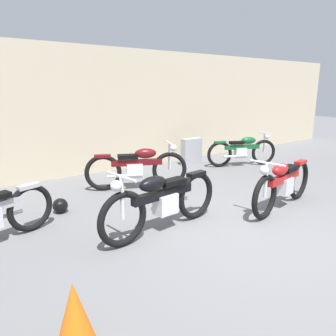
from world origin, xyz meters
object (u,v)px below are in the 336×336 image
(stone_marker, at_px, (191,152))
(motorcycle_black, at_px, (162,201))
(motorcycle_green, at_px, (243,150))
(motorcycle_maroon, at_px, (138,167))
(helmet, at_px, (60,206))
(traffic_cone, at_px, (75,314))
(motorcycle_red, at_px, (283,183))

(stone_marker, bearing_deg, motorcycle_black, -135.37)
(motorcycle_green, xyz_separation_m, motorcycle_maroon, (-3.27, -0.13, 0.03))
(helmet, distance_m, traffic_cone, 3.01)
(stone_marker, height_order, motorcycle_maroon, motorcycle_maroon)
(helmet, height_order, motorcycle_red, motorcycle_red)
(motorcycle_red, xyz_separation_m, motorcycle_maroon, (-1.41, 2.40, 0.01))
(stone_marker, relative_size, motorcycle_black, 0.34)
(motorcycle_red, bearing_deg, motorcycle_green, -137.10)
(stone_marker, height_order, helmet, stone_marker)
(motorcycle_red, xyz_separation_m, motorcycle_green, (1.85, 2.54, -0.02))
(motorcycle_green, distance_m, motorcycle_maroon, 3.27)
(motorcycle_red, relative_size, motorcycle_black, 0.95)
(stone_marker, xyz_separation_m, motorcycle_black, (-3.00, -2.97, 0.10))
(traffic_cone, xyz_separation_m, motorcycle_red, (3.94, 0.91, 0.17))
(stone_marker, distance_m, traffic_cone, 6.43)
(motorcycle_red, bearing_deg, stone_marker, -114.55)
(traffic_cone, bearing_deg, motorcycle_green, 30.74)
(motorcycle_red, height_order, motorcycle_maroon, motorcycle_maroon)
(traffic_cone, height_order, motorcycle_maroon, motorcycle_maroon)
(stone_marker, relative_size, motorcycle_red, 0.35)
(helmet, height_order, motorcycle_black, motorcycle_black)
(traffic_cone, relative_size, motorcycle_black, 0.26)
(motorcycle_black, xyz_separation_m, motorcycle_maroon, (0.77, 1.97, -0.01))
(helmet, xyz_separation_m, motorcycle_green, (5.00, 0.55, 0.29))
(motorcycle_green, height_order, motorcycle_maroon, motorcycle_maroon)
(traffic_cone, bearing_deg, motorcycle_maroon, 52.68)
(traffic_cone, height_order, motorcycle_red, motorcycle_red)
(stone_marker, xyz_separation_m, helmet, (-3.97, -1.41, -0.23))
(traffic_cone, relative_size, motorcycle_red, 0.27)
(stone_marker, bearing_deg, helmet, -160.38)
(traffic_cone, height_order, motorcycle_green, motorcycle_green)
(stone_marker, distance_m, motorcycle_green, 1.35)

